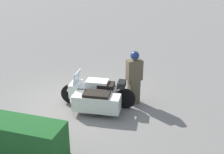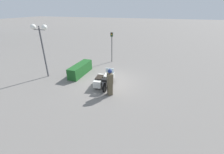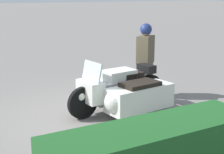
{
  "view_description": "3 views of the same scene",
  "coord_description": "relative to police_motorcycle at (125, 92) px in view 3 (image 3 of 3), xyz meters",
  "views": [
    {
      "loc": [
        -3.67,
        7.61,
        4.41
      ],
      "look_at": [
        -1.14,
        -0.57,
        0.91
      ],
      "focal_mm": 45.0,
      "sensor_mm": 36.0,
      "label": 1
    },
    {
      "loc": [
        -10.0,
        -3.65,
        5.28
      ],
      "look_at": [
        -1.05,
        -0.61,
        0.91
      ],
      "focal_mm": 24.0,
      "sensor_mm": 36.0,
      "label": 2
    },
    {
      "loc": [
        2.93,
        6.02,
        2.53
      ],
      "look_at": [
        -0.39,
        0.19,
        0.87
      ],
      "focal_mm": 55.0,
      "sensor_mm": 36.0,
      "label": 3
    }
  ],
  "objects": [
    {
      "name": "police_motorcycle",
      "position": [
        0.0,
        0.0,
        0.0
      ],
      "size": [
        2.5,
        1.24,
        1.16
      ],
      "rotation": [
        0.0,
        0.0,
        0.11
      ],
      "color": "black",
      "rests_on": "ground"
    },
    {
      "name": "officer_rider",
      "position": [
        -1.1,
        -0.85,
        0.48
      ],
      "size": [
        0.58,
        0.53,
        1.82
      ],
      "rotation": [
        0.0,
        0.0,
        2.19
      ],
      "color": "brown",
      "rests_on": "ground"
    },
    {
      "name": "ground_plane",
      "position": [
        0.75,
        -0.11,
        -0.48
      ],
      "size": [
        160.0,
        160.0,
        0.0
      ],
      "primitive_type": "plane",
      "color": "slate"
    }
  ]
}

